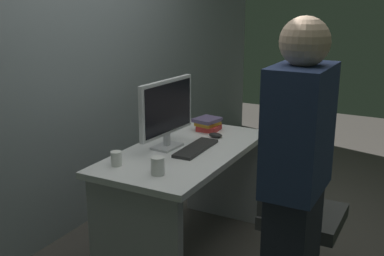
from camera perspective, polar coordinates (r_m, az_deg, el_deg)
name	(u,v)px	position (r m, az deg, el deg)	size (l,w,h in m)	color
ground_plane	(186,249)	(3.44, -0.76, -14.30)	(9.00, 9.00, 0.00)	#4C4742
wall_back	(68,27)	(3.53, -14.61, 11.66)	(6.40, 0.10, 3.00)	gray
desk	(185,182)	(3.22, -0.79, -6.49)	(1.34, 0.69, 0.74)	white
office_chair	(294,219)	(2.95, 12.10, -10.66)	(0.52, 0.52, 0.94)	black
person_at_desk	(295,191)	(2.28, 12.29, -7.45)	(0.40, 0.24, 1.64)	#262838
monitor	(167,110)	(3.09, -3.04, 2.15)	(0.54, 0.16, 0.46)	silver
keyboard	(196,148)	(3.12, 0.49, -2.44)	(0.43, 0.13, 0.02)	#262626
mouse	(216,135)	(3.38, 2.84, -0.86)	(0.06, 0.10, 0.03)	black
cup_near_keyboard	(158,166)	(2.69, -4.14, -4.55)	(0.08, 0.08, 0.10)	white
cup_by_monitor	(116,158)	(2.86, -9.06, -3.63)	(0.07, 0.07, 0.09)	white
book_stack	(208,124)	(3.55, 1.94, 0.49)	(0.21, 0.19, 0.09)	red
handbag	(304,214)	(3.71, 13.27, -9.99)	(0.34, 0.14, 0.38)	brown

